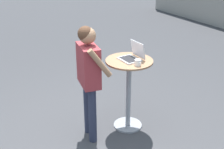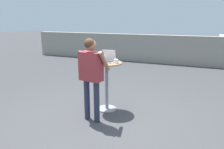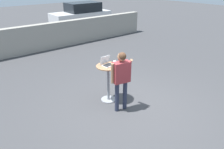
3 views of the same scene
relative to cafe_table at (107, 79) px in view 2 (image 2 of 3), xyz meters
name	(u,v)px [view 2 (image 2 of 3)]	position (x,y,z in m)	size (l,w,h in m)	color
ground_plane	(102,124)	(0.19, -0.66, -0.69)	(50.00, 50.00, 0.00)	#3D3D3F
pavement_kerb	(162,49)	(0.19, 5.65, -0.07)	(13.01, 0.35, 1.24)	gray
cafe_table	(107,79)	(0.00, 0.00, 0.00)	(0.66, 0.66, 1.06)	gray
laptop	(108,59)	(0.00, 0.05, 0.42)	(0.29, 0.29, 0.24)	silver
coffee_mug	(116,61)	(0.22, -0.01, 0.41)	(0.11, 0.08, 0.08)	white
standing_person	(91,70)	(-0.06, -0.59, 0.33)	(0.61, 0.33, 1.60)	#282D42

